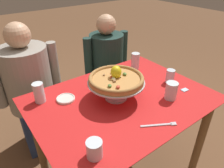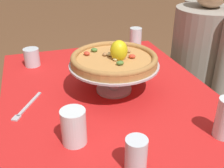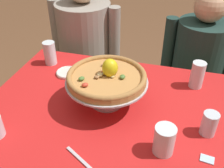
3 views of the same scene
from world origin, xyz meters
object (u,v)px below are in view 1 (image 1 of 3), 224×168
(water_glass_front_left, at_px, (94,150))
(diner_right, at_px, (107,70))
(pizza, at_px, (116,78))
(water_glass_front_right, at_px, (171,92))
(side_plate, at_px, (66,99))
(water_glass_back_right, at_px, (135,62))
(sugar_packet, at_px, (185,90))
(water_glass_back_left, at_px, (39,94))
(diner_left, at_px, (31,92))
(dinner_fork, at_px, (161,125))
(pizza_stand, at_px, (116,86))
(water_glass_side_right, at_px, (170,77))

(water_glass_front_left, distance_m, diner_right, 1.34)
(pizza, distance_m, water_glass_front_left, 0.51)
(water_glass_front_right, distance_m, water_glass_front_left, 0.67)
(side_plate, height_order, diner_right, diner_right)
(water_glass_back_right, relative_size, sugar_packet, 2.76)
(water_glass_back_left, relative_size, diner_left, 0.11)
(water_glass_front_left, bearing_deg, dinner_fork, -5.99)
(side_plate, bearing_deg, water_glass_front_right, -35.37)
(water_glass_front_right, bearing_deg, diner_right, 81.14)
(water_glass_front_right, xyz_separation_m, diner_left, (-0.66, 0.92, -0.22))
(pizza_stand, distance_m, water_glass_front_right, 0.36)
(pizza, height_order, dinner_fork, pizza)
(water_glass_side_right, distance_m, side_plate, 0.78)
(dinner_fork, bearing_deg, pizza_stand, 95.33)
(water_glass_back_left, xyz_separation_m, sugar_packet, (0.87, -0.48, -0.06))
(side_plate, bearing_deg, water_glass_back_left, 149.79)
(pizza_stand, height_order, side_plate, pizza_stand)
(water_glass_front_left, relative_size, diner_right, 0.08)
(pizza_stand, xyz_separation_m, diner_right, (0.43, 0.72, -0.31))
(water_glass_back_right, bearing_deg, water_glass_side_right, -81.04)
(water_glass_front_left, xyz_separation_m, side_plate, (0.09, 0.50, -0.03))
(pizza_stand, xyz_separation_m, water_glass_back_right, (0.40, 0.25, -0.03))
(pizza, height_order, water_glass_front_right, pizza)
(pizza, xyz_separation_m, sugar_packet, (0.45, -0.22, -0.15))
(side_plate, distance_m, diner_right, 0.92)
(water_glass_side_right, height_order, dinner_fork, water_glass_side_right)
(side_plate, bearing_deg, pizza_stand, -32.81)
(water_glass_back_left, relative_size, side_plate, 1.09)
(water_glass_side_right, height_order, water_glass_back_right, water_glass_back_right)
(water_glass_side_right, distance_m, water_glass_back_right, 0.33)
(dinner_fork, relative_size, sugar_packet, 3.75)
(dinner_fork, bearing_deg, water_glass_back_right, 59.40)
(water_glass_front_right, xyz_separation_m, water_glass_side_right, (0.16, 0.14, -0.01))
(water_glass_front_right, distance_m, water_glass_back_left, 0.86)
(pizza, bearing_deg, water_glass_front_right, -37.90)
(water_glass_back_left, bearing_deg, pizza_stand, -31.97)
(water_glass_side_right, xyz_separation_m, water_glass_back_left, (-0.87, 0.34, 0.02))
(side_plate, bearing_deg, water_glass_back_right, 5.84)
(water_glass_front_right, distance_m, diner_right, 0.99)
(pizza_stand, distance_m, sugar_packet, 0.51)
(sugar_packet, bearing_deg, side_plate, 151.26)
(water_glass_side_right, height_order, side_plate, water_glass_side_right)
(dinner_fork, xyz_separation_m, sugar_packet, (0.42, 0.15, -0.00))
(water_glass_side_right, bearing_deg, side_plate, 160.44)
(pizza, height_order, water_glass_front_left, pizza)
(water_glass_back_right, height_order, sugar_packet, water_glass_back_right)
(pizza, height_order, water_glass_back_left, pizza)
(pizza, distance_m, water_glass_front_right, 0.38)
(pizza_stand, height_order, diner_left, diner_left)
(dinner_fork, bearing_deg, diner_right, 69.76)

